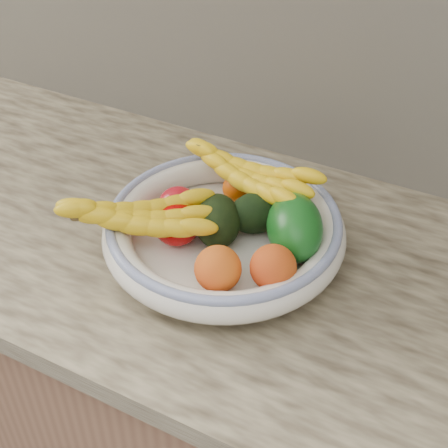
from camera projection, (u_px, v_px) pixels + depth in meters
kitchen_counter at (229, 397)px, 1.33m from camera, size 2.44×0.66×1.40m
fruit_bowl at (224, 230)px, 1.00m from camera, size 0.39×0.39×0.08m
clementine_back_left at (237, 188)px, 1.08m from camera, size 0.06×0.06×0.05m
clementine_back_right at (277, 200)px, 1.05m from camera, size 0.06×0.06×0.05m
tomato_left at (178, 205)px, 1.03m from camera, size 0.08×0.08×0.06m
tomato_near_left at (177, 224)px, 0.99m from camera, size 0.08×0.08×0.07m
avocado_center at (217, 221)px, 0.99m from camera, size 0.12×0.13×0.07m
avocado_right at (258, 212)px, 1.01m from camera, size 0.12×0.12×0.07m
green_mango at (295, 227)px, 0.96m from camera, size 0.16×0.17×0.11m
peach_front at (218, 269)px, 0.90m from camera, size 0.09×0.09×0.07m
peach_right at (273, 267)px, 0.90m from camera, size 0.09×0.09×0.07m
banana_bunch_back at (247, 178)px, 1.04m from camera, size 0.28×0.14×0.08m
banana_bunch_front at (138, 220)px, 0.97m from camera, size 0.28×0.23×0.07m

